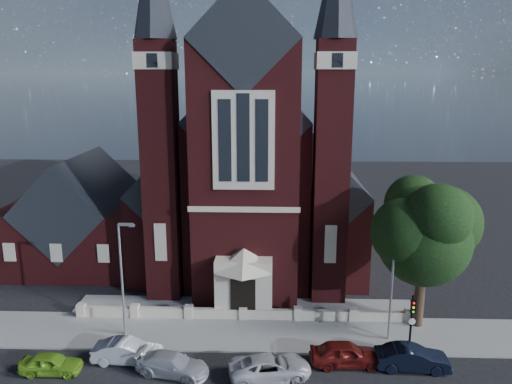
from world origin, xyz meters
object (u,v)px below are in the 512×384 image
street_lamp_left (123,273)px  car_silver_b (172,365)px  street_tree (427,235)px  traffic_signal (412,316)px  church (253,169)px  car_dark_red (346,354)px  parish_hall (83,220)px  street_lamp_right (394,277)px  car_silver_a (128,352)px  car_navy (412,358)px  car_white_suv (270,367)px  car_lime_van (51,364)px

street_lamp_left → car_silver_b: size_ratio=1.81×
street_tree → car_silver_b: bearing=-159.5°
traffic_signal → church: bearing=118.2°
church → car_silver_b: bearing=-99.3°
church → street_tree: bearing=-53.8°
street_tree → car_dark_red: 9.80m
car_silver_b → car_dark_red: size_ratio=1.00×
parish_hall → car_silver_b: size_ratio=2.74×
street_lamp_left → street_lamp_right: size_ratio=1.00×
street_lamp_left → car_silver_a: 5.16m
church → car_navy: 25.83m
car_silver_a → car_navy: car_navy is taller
traffic_signal → car_silver_a: traffic_signal is taller
car_navy → car_silver_a: bearing=91.8°
street_tree → street_lamp_right: size_ratio=1.32×
parish_hall → street_lamp_right: parish_hall is taller
parish_hall → car_silver_b: parish_hall is taller
car_silver_a → car_navy: size_ratio=0.98×
car_silver_b → car_white_suv: (5.84, -0.14, 0.03)m
parish_hall → traffic_signal: bearing=-30.0°
car_white_suv → car_dark_red: car_dark_red is taller
street_tree → car_dark_red: street_tree is taller
car_white_suv → car_navy: bearing=-93.4°
street_lamp_right → car_white_suv: (-8.08, -4.58, -3.92)m
traffic_signal → car_silver_b: (-14.82, -2.86, -1.94)m
street_tree → car_silver_a: bearing=-165.8°
car_dark_red → car_lime_van: bearing=92.1°
car_silver_b → car_navy: (14.49, 1.07, 0.09)m
street_tree → car_silver_b: street_tree is taller
street_lamp_right → car_dark_red: 5.97m
car_lime_van → car_silver_a: size_ratio=0.84×
street_tree → street_lamp_left: size_ratio=1.32×
street_tree → street_lamp_left: (-20.51, -1.71, -2.36)m
traffic_signal → street_lamp_right: bearing=120.0°
car_silver_b → car_navy: bearing=-72.2°
car_lime_van → car_silver_a: car_silver_a is taller
car_white_suv → church: bearing=-6.5°
car_lime_van → street_tree: bearing=-76.3°
car_silver_a → traffic_signal: bearing=-82.5°
car_lime_van → parish_hall: bearing=13.6°
street_lamp_left → street_lamp_right: 18.00m
street_lamp_left → car_silver_b: street_lamp_left is taller
car_dark_red → church: bearing=14.2°
street_lamp_left → street_lamp_right: (18.00, 0.00, 0.00)m
street_lamp_left → car_dark_red: 15.40m
car_lime_van → car_silver_a: bearing=-73.8°
car_silver_b → car_white_suv: car_white_suv is taller
church → street_tree: (12.60, -17.23, -1.23)m
parish_hall → street_tree: size_ratio=1.14×
street_lamp_right → car_silver_a: street_lamp_right is taller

